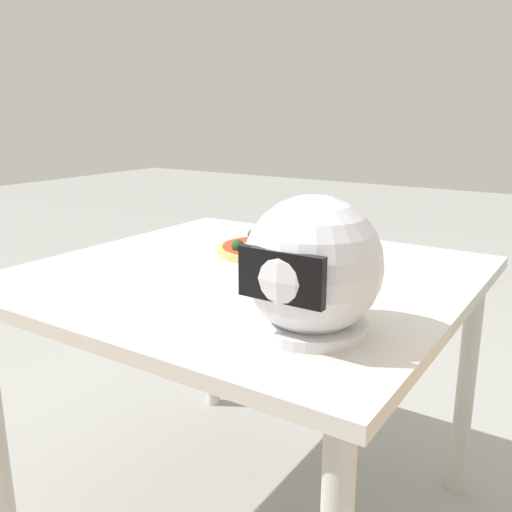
# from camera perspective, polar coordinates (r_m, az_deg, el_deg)

# --- Properties ---
(dining_table) EXTENTS (1.03, 0.98, 0.71)m
(dining_table) POSITION_cam_1_polar(r_m,az_deg,el_deg) (1.38, -0.92, -4.69)
(dining_table) COLOR beige
(dining_table) RESTS_ON ground
(pizza_plate) EXTENTS (0.32, 0.32, 0.01)m
(pizza_plate) POSITION_cam_1_polar(r_m,az_deg,el_deg) (1.48, 0.85, 0.10)
(pizza_plate) COLOR white
(pizza_plate) RESTS_ON dining_table
(pizza) EXTENTS (0.25, 0.25, 0.05)m
(pizza) POSITION_cam_1_polar(r_m,az_deg,el_deg) (1.48, 0.73, 0.83)
(pizza) COLOR tan
(pizza) RESTS_ON pizza_plate
(motorcycle_helmet) EXTENTS (0.24, 0.24, 0.24)m
(motorcycle_helmet) POSITION_cam_1_polar(r_m,az_deg,el_deg) (0.96, 5.83, -1.27)
(motorcycle_helmet) COLOR silver
(motorcycle_helmet) RESTS_ON dining_table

